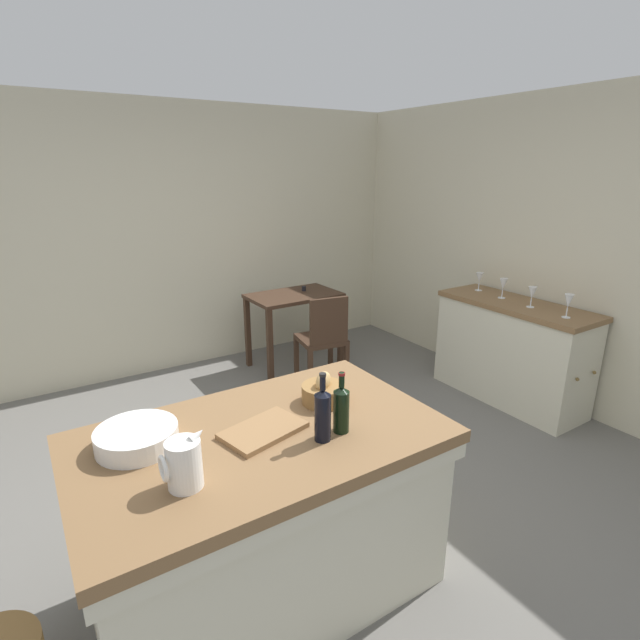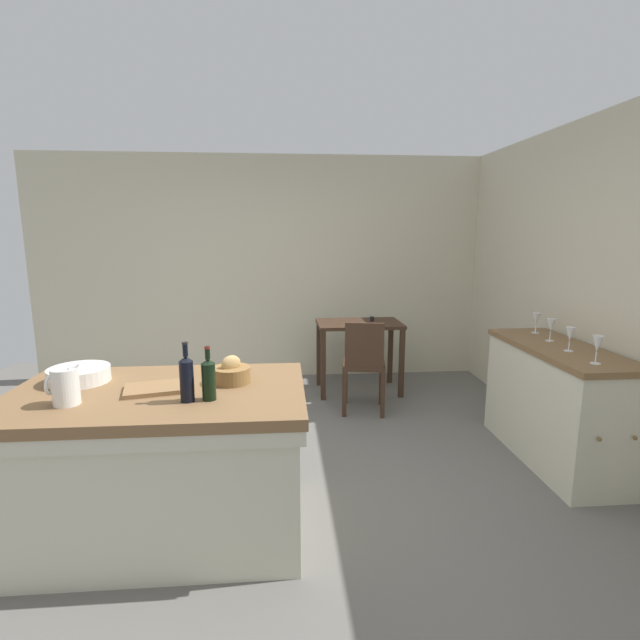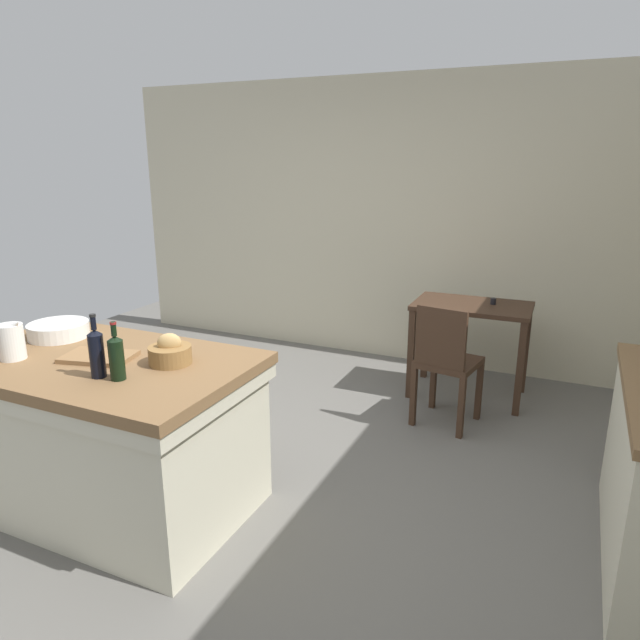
{
  "view_description": "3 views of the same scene",
  "coord_description": "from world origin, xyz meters",
  "px_view_note": "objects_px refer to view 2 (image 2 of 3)",
  "views": [
    {
      "loc": [
        -1.29,
        -2.21,
        2.0
      ],
      "look_at": [
        0.34,
        0.35,
        1.03
      ],
      "focal_mm": 27.04,
      "sensor_mm": 36.0,
      "label": 1
    },
    {
      "loc": [
        0.2,
        -3.02,
        1.73
      ],
      "look_at": [
        0.49,
        0.49,
        1.07
      ],
      "focal_mm": 26.42,
      "sensor_mm": 36.0,
      "label": 2
    },
    {
      "loc": [
        1.74,
        -2.55,
        1.89
      ],
      "look_at": [
        0.35,
        0.49,
        0.93
      ],
      "focal_mm": 31.9,
      "sensor_mm": 36.0,
      "label": 3
    }
  ],
  "objects_px": {
    "writing_desk": "(359,334)",
    "wash_bowl": "(79,375)",
    "bread_basket": "(231,373)",
    "wine_bottle_amber": "(187,378)",
    "wine_glass_left": "(570,335)",
    "wine_glass_right": "(536,319)",
    "side_cabinet": "(555,403)",
    "wine_glass_far_left": "(597,345)",
    "wine_bottle_dark": "(209,378)",
    "wooden_chair": "(364,363)",
    "cutting_board": "(159,388)",
    "island_table": "(162,457)",
    "pitcher": "(65,386)",
    "wine_glass_middle": "(551,326)"
  },
  "relations": [
    {
      "from": "writing_desk",
      "to": "wash_bowl",
      "type": "bearing_deg",
      "value": -132.4
    },
    {
      "from": "bread_basket",
      "to": "wine_bottle_amber",
      "type": "xyz_separation_m",
      "value": [
        -0.19,
        -0.29,
        0.07
      ]
    },
    {
      "from": "wine_glass_left",
      "to": "wine_glass_right",
      "type": "bearing_deg",
      "value": 81.57
    },
    {
      "from": "side_cabinet",
      "to": "wine_glass_far_left",
      "type": "height_order",
      "value": "wine_glass_far_left"
    },
    {
      "from": "bread_basket",
      "to": "wine_bottle_dark",
      "type": "relative_size",
      "value": 0.77
    },
    {
      "from": "wooden_chair",
      "to": "wine_bottle_dark",
      "type": "height_order",
      "value": "wine_bottle_dark"
    },
    {
      "from": "wine_bottle_dark",
      "to": "wine_bottle_amber",
      "type": "xyz_separation_m",
      "value": [
        -0.11,
        -0.01,
        0.01
      ]
    },
    {
      "from": "bread_basket",
      "to": "wash_bowl",
      "type": "bearing_deg",
      "value": 174.58
    },
    {
      "from": "wash_bowl",
      "to": "cutting_board",
      "type": "height_order",
      "value": "wash_bowl"
    },
    {
      "from": "bread_basket",
      "to": "writing_desk",
      "type": "bearing_deg",
      "value": 63.75
    },
    {
      "from": "cutting_board",
      "to": "wash_bowl",
      "type": "bearing_deg",
      "value": 159.32
    },
    {
      "from": "writing_desk",
      "to": "cutting_board",
      "type": "relative_size",
      "value": 2.53
    },
    {
      "from": "wine_glass_left",
      "to": "island_table",
      "type": "bearing_deg",
      "value": -168.68
    },
    {
      "from": "pitcher",
      "to": "wine_glass_middle",
      "type": "height_order",
      "value": "pitcher"
    },
    {
      "from": "pitcher",
      "to": "wine_glass_middle",
      "type": "relative_size",
      "value": 1.3
    },
    {
      "from": "bread_basket",
      "to": "wine_glass_right",
      "type": "bearing_deg",
      "value": 23.6
    },
    {
      "from": "writing_desk",
      "to": "wine_glass_right",
      "type": "relative_size",
      "value": 5.35
    },
    {
      "from": "pitcher",
      "to": "cutting_board",
      "type": "xyz_separation_m",
      "value": [
        0.41,
        0.18,
        -0.09
      ]
    },
    {
      "from": "writing_desk",
      "to": "wine_glass_right",
      "type": "xyz_separation_m",
      "value": [
        1.29,
        -1.23,
        0.37
      ]
    },
    {
      "from": "wash_bowl",
      "to": "wine_bottle_dark",
      "type": "bearing_deg",
      "value": -24.4
    },
    {
      "from": "wine_bottle_dark",
      "to": "wine_glass_middle",
      "type": "height_order",
      "value": "wine_bottle_dark"
    },
    {
      "from": "wooden_chair",
      "to": "cutting_board",
      "type": "xyz_separation_m",
      "value": [
        -1.46,
        -1.75,
        0.38
      ]
    },
    {
      "from": "cutting_board",
      "to": "wine_glass_right",
      "type": "bearing_deg",
      "value": 22.48
    },
    {
      "from": "wine_glass_left",
      "to": "bread_basket",
      "type": "bearing_deg",
      "value": -169.16
    },
    {
      "from": "wine_glass_far_left",
      "to": "wine_glass_middle",
      "type": "xyz_separation_m",
      "value": [
        0.07,
        0.64,
        -0.01
      ]
    },
    {
      "from": "wooden_chair",
      "to": "bread_basket",
      "type": "height_order",
      "value": "bread_basket"
    },
    {
      "from": "wine_glass_middle",
      "to": "cutting_board",
      "type": "bearing_deg",
      "value": -162.59
    },
    {
      "from": "island_table",
      "to": "pitcher",
      "type": "relative_size",
      "value": 7.04
    },
    {
      "from": "wine_glass_middle",
      "to": "wine_glass_right",
      "type": "xyz_separation_m",
      "value": [
        0.05,
        0.3,
        -0.0
      ]
    },
    {
      "from": "wooden_chair",
      "to": "wine_glass_right",
      "type": "xyz_separation_m",
      "value": [
        1.35,
        -0.59,
        0.51
      ]
    },
    {
      "from": "side_cabinet",
      "to": "bread_basket",
      "type": "distance_m",
      "value": 2.48
    },
    {
      "from": "pitcher",
      "to": "bread_basket",
      "type": "relative_size",
      "value": 1.05
    },
    {
      "from": "wine_bottle_amber",
      "to": "bread_basket",
      "type": "bearing_deg",
      "value": 56.53
    },
    {
      "from": "writing_desk",
      "to": "wine_glass_middle",
      "type": "relative_size",
      "value": 5.14
    },
    {
      "from": "side_cabinet",
      "to": "pitcher",
      "type": "xyz_separation_m",
      "value": [
        -3.15,
        -0.88,
        0.52
      ]
    },
    {
      "from": "wine_glass_middle",
      "to": "wine_glass_left",
      "type": "bearing_deg",
      "value": -98.02
    },
    {
      "from": "island_table",
      "to": "side_cabinet",
      "type": "xyz_separation_m",
      "value": [
        2.75,
        0.69,
        -0.02
      ]
    },
    {
      "from": "pitcher",
      "to": "wine_bottle_dark",
      "type": "relative_size",
      "value": 0.81
    },
    {
      "from": "wash_bowl",
      "to": "wine_bottle_dark",
      "type": "relative_size",
      "value": 1.19
    },
    {
      "from": "island_table",
      "to": "writing_desk",
      "type": "relative_size",
      "value": 1.78
    },
    {
      "from": "island_table",
      "to": "wine_bottle_dark",
      "type": "xyz_separation_m",
      "value": [
        0.31,
        -0.18,
        0.52
      ]
    },
    {
      "from": "pitcher",
      "to": "bread_basket",
      "type": "bearing_deg",
      "value": 19.92
    },
    {
      "from": "island_table",
      "to": "wash_bowl",
      "type": "relative_size",
      "value": 4.75
    },
    {
      "from": "wine_glass_middle",
      "to": "wine_bottle_dark",
      "type": "bearing_deg",
      "value": -157.08
    },
    {
      "from": "island_table",
      "to": "wine_bottle_dark",
      "type": "height_order",
      "value": "wine_bottle_dark"
    },
    {
      "from": "wooden_chair",
      "to": "wine_bottle_amber",
      "type": "distance_m",
      "value": 2.37
    },
    {
      "from": "wooden_chair",
      "to": "wine_glass_far_left",
      "type": "height_order",
      "value": "wine_glass_far_left"
    },
    {
      "from": "island_table",
      "to": "writing_desk",
      "type": "xyz_separation_m",
      "value": [
        1.52,
        2.38,
        0.17
      ]
    },
    {
      "from": "wine_glass_far_left",
      "to": "wine_glass_left",
      "type": "relative_size",
      "value": 1.07
    },
    {
      "from": "bread_basket",
      "to": "wine_glass_left",
      "type": "xyz_separation_m",
      "value": [
        2.33,
        0.45,
        0.09
      ]
    }
  ]
}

